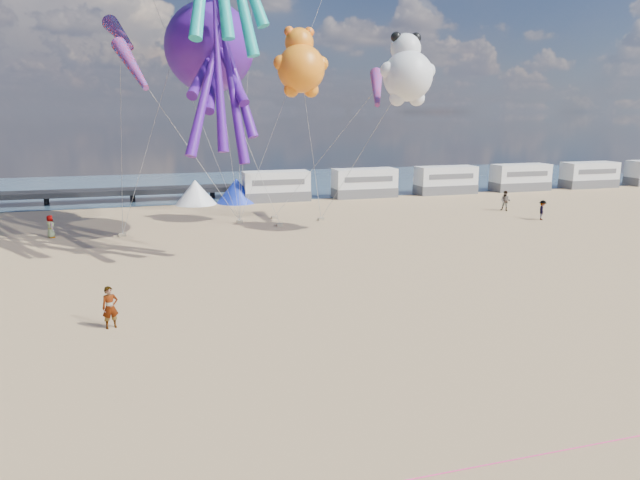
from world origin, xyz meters
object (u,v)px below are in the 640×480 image
(motorhome_4, at_px, (589,175))
(motorhome_1, at_px, (364,183))
(windsock_mid, at_px, (377,88))
(sandbag_d, at_px, (274,217))
(kite_panda, at_px, (408,76))
(kite_teddy_orange, at_px, (301,69))
(motorhome_3, at_px, (520,177))
(beachgoer_0, at_px, (50,227))
(tent_blue, at_px, (237,191))
(sandbag_a, at_px, (123,235))
(windsock_left, at_px, (120,34))
(standing_person, at_px, (110,307))
(beachgoer_1, at_px, (505,201))
(tent_white, at_px, (195,192))
(sandbag_b, at_px, (280,225))
(beachgoer_2, at_px, (542,210))
(windsock_right, at_px, (132,65))
(sandbag_c, at_px, (321,219))
(sandbag_e, at_px, (240,222))
(motorhome_2, at_px, (446,180))
(kite_octopus_purple, at_px, (209,48))
(motorhome_0, at_px, (276,186))

(motorhome_4, bearing_deg, motorhome_1, 180.00)
(windsock_mid, bearing_deg, sandbag_d, 167.22)
(kite_panda, xyz_separation_m, kite_teddy_orange, (-6.25, 5.28, 0.73))
(motorhome_3, height_order, beachgoer_0, motorhome_3)
(tent_blue, height_order, sandbag_a, tent_blue)
(sandbag_d, relative_size, windsock_mid, 0.08)
(beachgoer_0, distance_m, sandbag_d, 17.14)
(motorhome_3, bearing_deg, windsock_left, -160.46)
(standing_person, distance_m, beachgoer_1, 38.54)
(sandbag_d, height_order, kite_teddy_orange, kite_teddy_orange)
(motorhome_3, relative_size, tent_white, 1.65)
(sandbag_d, bearing_deg, tent_white, 121.01)
(motorhome_1, xyz_separation_m, beachgoer_1, (9.30, -11.66, -0.58))
(sandbag_b, height_order, windsock_left, windsock_left)
(sandbag_a, xyz_separation_m, windsock_mid, (19.17, -0.84, 10.45))
(beachgoer_2, distance_m, sandbag_d, 22.39)
(beachgoer_2, bearing_deg, motorhome_1, 67.91)
(beachgoer_2, relative_size, windsock_right, 0.29)
(motorhome_1, height_order, beachgoer_1, motorhome_1)
(sandbag_c, relative_size, kite_panda, 0.09)
(motorhome_1, distance_m, standing_person, 39.79)
(sandbag_e, bearing_deg, motorhome_2, 23.85)
(kite_panda, bearing_deg, windsock_mid, 75.62)
(motorhome_3, relative_size, sandbag_d, 13.20)
(beachgoer_2, xyz_separation_m, sandbag_e, (-24.41, 5.71, -0.72))
(standing_person, bearing_deg, sandbag_b, 43.73)
(motorhome_3, bearing_deg, tent_blue, 180.00)
(motorhome_2, distance_m, windsock_mid, 21.98)
(sandbag_b, relative_size, sandbag_c, 1.00)
(motorhome_1, xyz_separation_m, kite_octopus_purple, (-17.19, -15.95, 11.47))
(beachgoer_2, height_order, kite_panda, kite_panda)
(sandbag_a, bearing_deg, motorhome_0, 43.50)
(sandbag_c, relative_size, kite_teddy_orange, 0.08)
(tent_white, relative_size, windsock_right, 0.71)
(motorhome_0, bearing_deg, motorhome_3, 0.00)
(standing_person, bearing_deg, motorhome_3, 21.51)
(tent_blue, height_order, sandbag_e, tent_blue)
(tent_blue, distance_m, windsock_left, 21.56)
(beachgoer_0, distance_m, beachgoer_2, 38.39)
(beachgoer_0, bearing_deg, sandbag_e, -105.87)
(beachgoer_2, bearing_deg, motorhome_2, 38.01)
(motorhome_2, xyz_separation_m, kite_teddy_orange, (-19.74, -13.45, 10.45))
(windsock_mid, bearing_deg, tent_blue, 142.27)
(sandbag_c, relative_size, windsock_right, 0.09)
(motorhome_4, relative_size, standing_person, 3.68)
(tent_white, height_order, windsock_left, windsock_left)
(motorhome_0, relative_size, sandbag_a, 13.20)
(sandbag_e, bearing_deg, windsock_mid, -19.14)
(tent_white, xyz_separation_m, windsock_left, (-5.32, -14.84, 12.56))
(motorhome_1, relative_size, motorhome_2, 1.00)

